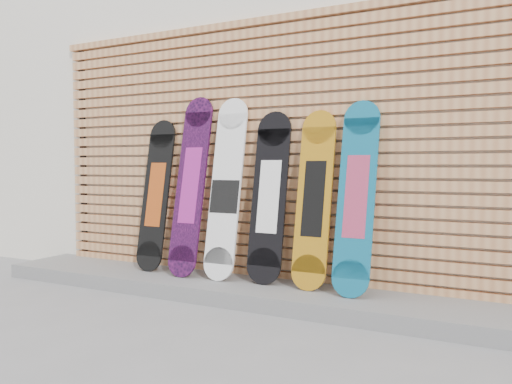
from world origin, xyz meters
TOP-DOWN VIEW (x-y plane):
  - ground at (0.00, 0.00)m, footprint 80.00×80.00m
  - building at (0.50, 3.50)m, footprint 12.00×5.00m
  - concrete_step at (-0.15, 0.68)m, footprint 4.60×0.70m
  - slat_wall at (-0.15, 0.97)m, footprint 4.26×0.08m
  - snowboard_0 at (-1.09, 0.80)m, footprint 0.27×0.29m
  - snowboard_1 at (-0.69, 0.77)m, footprint 0.28×0.36m
  - snowboard_2 at (-0.34, 0.78)m, footprint 0.28×0.33m
  - snowboard_3 at (0.05, 0.81)m, footprint 0.29×0.28m
  - snowboard_4 at (0.43, 0.80)m, footprint 0.27×0.30m
  - snowboard_5 at (0.77, 0.77)m, footprint 0.27×0.36m

SIDE VIEW (x-z plane):
  - ground at x=0.00m, z-range 0.00..0.00m
  - concrete_step at x=-0.15m, z-range 0.00..0.12m
  - snowboard_0 at x=-1.09m, z-range 0.12..1.48m
  - snowboard_4 at x=0.43m, z-range 0.12..1.50m
  - snowboard_3 at x=0.05m, z-range 0.12..1.51m
  - snowboard_5 at x=0.77m, z-range 0.12..1.55m
  - snowboard_2 at x=-0.34m, z-range 0.11..1.63m
  - snowboard_1 at x=-0.69m, z-range 0.12..1.67m
  - slat_wall at x=-0.15m, z-range 0.06..2.35m
  - building at x=0.50m, z-range 0.00..3.60m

